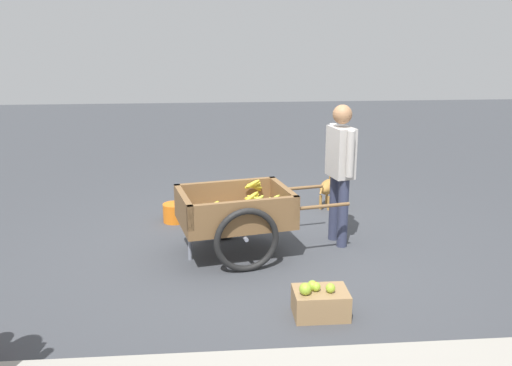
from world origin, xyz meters
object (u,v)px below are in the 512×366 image
at_px(fruit_cart, 235,214).
at_px(vendor_person, 340,163).
at_px(apple_crate, 320,302).
at_px(plastic_bucket, 175,213).
at_px(dog, 329,186).

distance_m(fruit_cart, vendor_person, 1.23).
xyz_separation_m(vendor_person, apple_crate, (0.50, 1.57, -0.77)).
height_order(fruit_cart, plastic_bucket, fruit_cart).
height_order(dog, plastic_bucket, dog).
relative_size(fruit_cart, vendor_person, 1.18).
height_order(dog, apple_crate, dog).
height_order(vendor_person, plastic_bucket, vendor_person).
distance_m(vendor_person, plastic_bucket, 2.13).
xyz_separation_m(fruit_cart, dog, (-1.29, -1.53, -0.17)).
height_order(fruit_cart, vendor_person, vendor_person).
height_order(plastic_bucket, apple_crate, apple_crate).
xyz_separation_m(dog, apple_crate, (0.68, 2.87, -0.15)).
xyz_separation_m(vendor_person, plastic_bucket, (1.80, -0.84, -0.78)).
bearing_deg(plastic_bucket, dog, -166.91).
bearing_deg(fruit_cart, apple_crate, 114.72).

